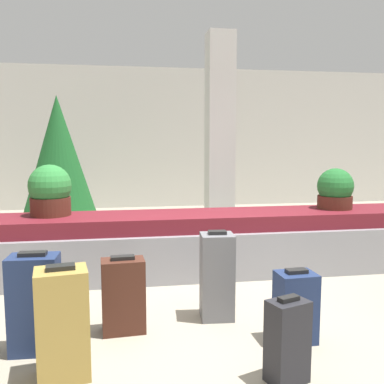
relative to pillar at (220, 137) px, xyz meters
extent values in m
plane|color=#9E937F|center=(-0.73, -3.09, -1.60)|extent=(18.00, 18.00, 0.00)
cube|color=beige|center=(-0.73, 3.35, 0.00)|extent=(18.00, 0.06, 3.20)
cube|color=gray|center=(-0.73, -1.75, -1.34)|extent=(8.97, 0.90, 0.53)
cube|color=maroon|center=(-0.73, -1.75, -0.98)|extent=(8.61, 0.74, 0.18)
cube|color=silver|center=(0.00, 0.00, 0.00)|extent=(0.41, 0.41, 3.20)
cube|color=#232328|center=(-0.50, -4.14, -1.33)|extent=(0.30, 0.25, 0.54)
cube|color=black|center=(-0.50, -4.14, -1.04)|extent=(0.15, 0.10, 0.03)
cube|color=navy|center=(-2.18, -3.46, -1.24)|extent=(0.36, 0.25, 0.72)
cube|color=black|center=(-2.18, -3.46, -0.86)|extent=(0.20, 0.09, 0.03)
cube|color=slate|center=(-0.73, -3.08, -1.22)|extent=(0.30, 0.27, 0.75)
cube|color=black|center=(-0.73, -3.08, -0.83)|extent=(0.16, 0.10, 0.03)
cube|color=navy|center=(-0.22, -3.61, -1.33)|extent=(0.30, 0.25, 0.54)
cube|color=black|center=(-0.22, -3.61, -1.04)|extent=(0.16, 0.09, 0.03)
cube|color=#472319|center=(-1.54, -3.23, -1.30)|extent=(0.36, 0.23, 0.60)
cube|color=black|center=(-1.54, -3.23, -0.98)|extent=(0.19, 0.09, 0.03)
cube|color=#A3843D|center=(-1.93, -3.85, -1.23)|extent=(0.37, 0.31, 0.73)
cube|color=black|center=(-1.93, -3.85, -0.85)|extent=(0.19, 0.12, 0.03)
cylinder|color=#4C2319|center=(-2.34, -1.62, -0.79)|extent=(0.45, 0.45, 0.21)
sphere|color=#2D7F38|center=(-2.34, -1.62, -0.56)|extent=(0.48, 0.48, 0.48)
cylinder|color=#4C2319|center=(1.09, -1.69, -0.81)|extent=(0.42, 0.42, 0.16)
sphere|color=#236B2D|center=(1.09, -1.69, -0.61)|extent=(0.44, 0.44, 0.44)
cylinder|color=#4C331E|center=(-2.60, 1.04, -1.51)|extent=(0.16, 0.16, 0.18)
cone|color=#195623|center=(-2.60, 1.04, -0.35)|extent=(1.30, 1.30, 2.14)
camera|label=1|loc=(-1.53, -6.61, -0.05)|focal=40.00mm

